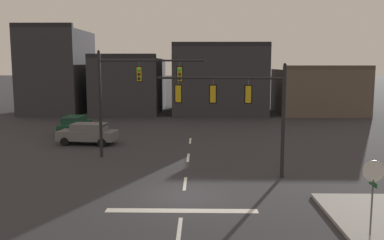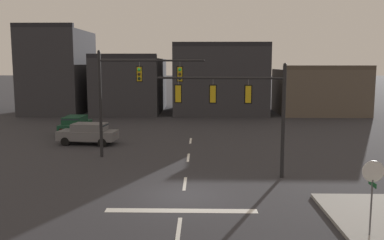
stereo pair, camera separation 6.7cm
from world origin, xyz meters
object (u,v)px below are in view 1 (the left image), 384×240
at_px(signal_mast_near_side, 241,102).
at_px(stop_sign, 373,180).
at_px(signal_mast_far_side, 129,87).
at_px(car_lot_middle, 75,125).
at_px(car_lot_nearside, 88,133).

height_order(signal_mast_near_side, stop_sign, signal_mast_near_side).
bearing_deg(signal_mast_far_side, car_lot_middle, 125.52).
bearing_deg(car_lot_middle, signal_mast_near_side, -45.67).
height_order(signal_mast_near_side, car_lot_nearside, signal_mast_near_side).
height_order(stop_sign, car_lot_middle, stop_sign).
height_order(signal_mast_near_side, car_lot_middle, signal_mast_near_side).
bearing_deg(signal_mast_near_side, car_lot_nearside, 140.25).
relative_size(signal_mast_near_side, car_lot_middle, 1.53).
bearing_deg(car_lot_nearside, signal_mast_far_side, -47.80).
distance_m(signal_mast_far_side, car_lot_middle, 11.50).
bearing_deg(signal_mast_near_side, signal_mast_far_side, 146.12).
xyz_separation_m(signal_mast_near_side, stop_sign, (3.81, -8.20, -1.95)).
relative_size(signal_mast_far_side, car_lot_middle, 1.56).
bearing_deg(stop_sign, signal_mast_far_side, 129.67).
height_order(car_lot_nearside, car_lot_middle, same).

